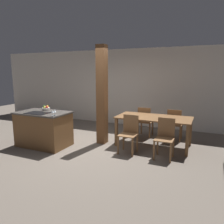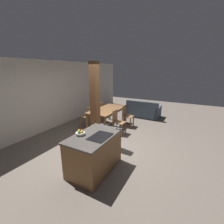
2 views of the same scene
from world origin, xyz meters
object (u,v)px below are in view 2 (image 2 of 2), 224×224
Objects in this scene: dining_chair_far_left at (88,116)px; timber_post at (95,104)px; dining_chair_near_left at (118,121)px; dining_chair_far_right at (99,111)px; dining_chair_near_right at (127,115)px; wine_glass_near at (119,125)px; wine_glass_middle at (116,124)px; kitchen_island at (94,152)px; fruit_bowl at (80,133)px; couch at (143,111)px; dining_table at (107,111)px.

timber_post is (-0.90, -1.01, 0.82)m from dining_chair_far_left.
dining_chair_near_left is 1.62m from dining_chair_far_right.
dining_chair_near_right is 0.35× the size of timber_post.
wine_glass_near is 1.00× the size of wine_glass_middle.
wine_glass_near is (0.60, -0.34, 0.56)m from kitchen_island.
wine_glass_middle is at bearing 90.00° from wine_glass_near.
timber_post reaches higher than dining_chair_far_right.
wine_glass_near is at bearing 41.85° from dining_chair_far_right.
fruit_bowl is 0.24× the size of dining_chair_near_left.
fruit_bowl is 4.90m from couch.
fruit_bowl reaches higher than dining_chair_near_right.
couch is (4.72, 0.23, -0.17)m from kitchen_island.
fruit_bowl is 0.24× the size of dining_chair_far_left.
dining_table is (2.75, 0.87, -0.28)m from fruit_bowl.
fruit_bowl is 0.11× the size of dining_table.
wine_glass_middle is 0.15× the size of dining_chair_near_right.
wine_glass_middle is 1.83m from dining_chair_near_left.
dining_chair_far_left reaches higher than couch.
dining_chair_near_right is 0.55× the size of couch.
kitchen_island is at bearing 31.25° from dining_chair_far_right.
wine_glass_near is at bearing -161.83° from dining_chair_near_right.
dining_chair_far_left reaches higher than dining_table.
dining_table is at bearing 58.53° from dining_chair_near_left.
wine_glass_middle is 2.48m from dining_table.
wine_glass_middle is at bearing -163.61° from dining_chair_near_right.
timber_post reaches higher than wine_glass_middle.
dining_chair_near_right is (3.04, 0.46, 0.02)m from kitchen_island.
dining_chair_far_left is at bearing 48.10° from timber_post.
fruit_bowl is at bearing -175.61° from dining_chair_near_left.
fruit_bowl is (-0.14, 0.28, 0.50)m from kitchen_island.
dining_chair_far_right is 2.18m from timber_post.
wine_glass_middle reaches higher than dining_chair_far_right.
dining_chair_far_right is at bearing 31.25° from kitchen_island.
dining_chair_near_left is at bearing -22.70° from timber_post.
dining_chair_near_left is 1.28m from timber_post.
dining_chair_near_right is at bearing 90.00° from dining_chair_far_right.
dining_chair_far_left is 0.85m from dining_chair_far_right.
dining_chair_near_left is 0.35× the size of timber_post.
dining_chair_far_right is 2.34m from couch.
dining_chair_near_left is 1.00× the size of dining_chair_near_right.
couch is (4.86, -0.05, -0.67)m from fruit_bowl.
kitchen_island is 2.24m from dining_chair_near_left.
wine_glass_near reaches higher than fruit_bowl.
dining_table is 2.10× the size of dining_chair_far_right.
wine_glass_near is 1.40m from timber_post.
dining_chair_far_left is at bearing 0.00° from dining_chair_far_right.
wine_glass_middle is at bearing 52.85° from dining_chair_far_left.
dining_chair_far_right is at bearing 47.26° from couch.
dining_chair_far_right is 0.55× the size of couch.
fruit_bowl is 2.90m from dining_table.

